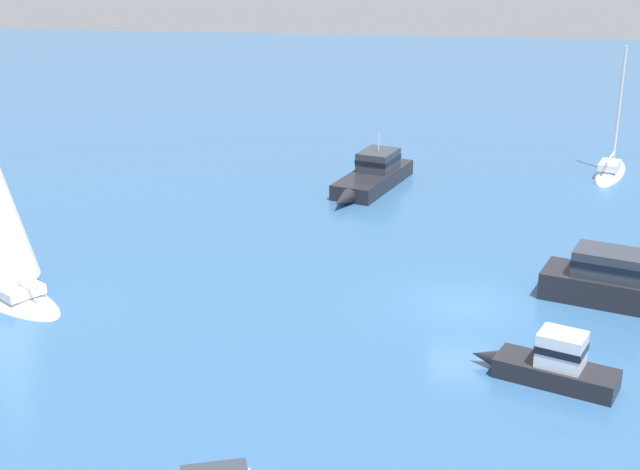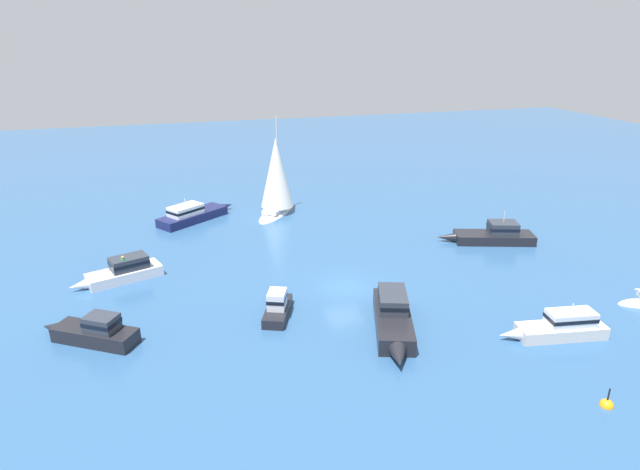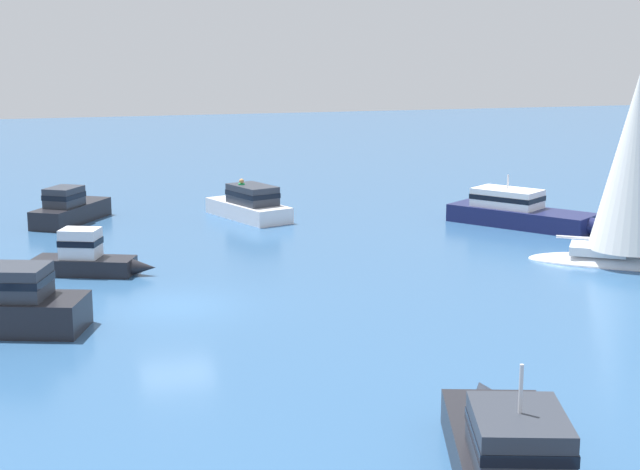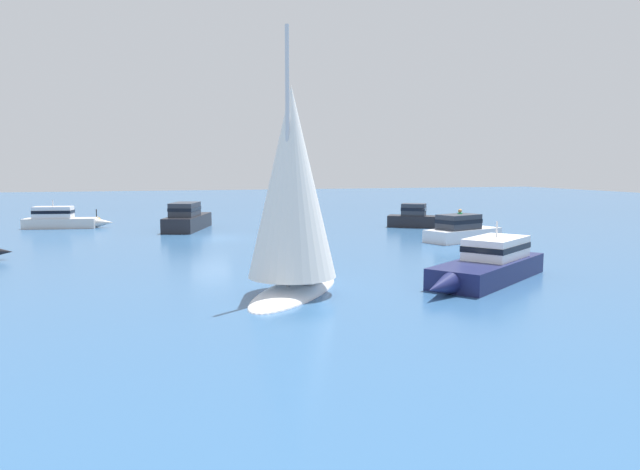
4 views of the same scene
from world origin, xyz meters
name	(u,v)px [view 3 (image 3 of 4)]	position (x,y,z in m)	size (l,w,h in m)	color
ground_plane	(176,306)	(0.00, 0.00, 0.00)	(160.00, 160.00, 0.00)	#2D5684
powerboat_1	(73,208)	(-2.76, 16.54, 0.68)	(4.41, 5.93, 1.82)	black
powerboat_2	(87,258)	(-2.62, 5.45, 0.64)	(4.73, 2.69, 1.76)	black
ketch	(632,177)	(18.09, 1.11, 3.53)	(7.16, 5.83, 9.96)	white
launch	(522,212)	(17.82, 9.49, 0.69)	(6.28, 7.93, 2.41)	#191E4C
motor_cruiser_1	(511,454)	(4.71, -15.17, 0.68)	(4.13, 8.34, 2.83)	black
cabin_cruiser	(248,204)	(5.69, 15.23, 0.70)	(3.58, 6.56, 2.00)	white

